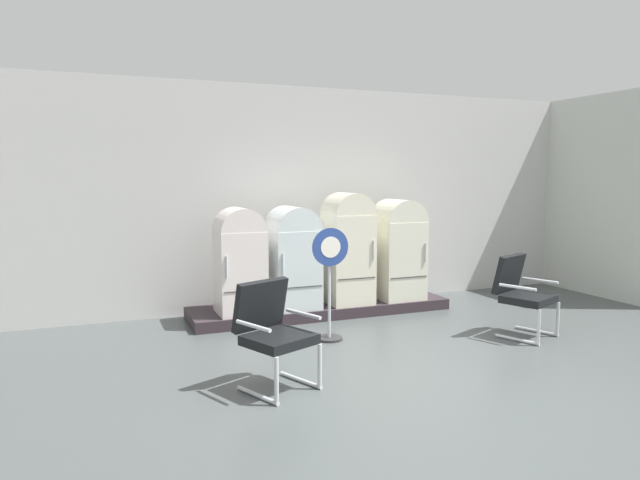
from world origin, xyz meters
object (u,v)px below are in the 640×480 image
refrigerator_1 (293,254)px  armchair_right (521,290)px  refrigerator_0 (240,258)px  refrigerator_3 (398,246)px  armchair_left (273,328)px  refrigerator_2 (348,245)px  sign_stand (330,286)px

refrigerator_1 → armchair_right: 2.99m
refrigerator_0 → refrigerator_3: bearing=0.5°
refrigerator_0 → armchair_left: refrigerator_0 is taller
refrigerator_2 → armchair_right: bearing=-50.8°
refrigerator_0 → armchair_right: 3.57m
refrigerator_2 → refrigerator_0: bearing=-179.7°
refrigerator_1 → refrigerator_0: bearing=-175.8°
refrigerator_1 → armchair_right: (2.30, -1.88, -0.32)m
refrigerator_3 → armchair_right: refrigerator_3 is taller
refrigerator_0 → refrigerator_1: refrigerator_0 is taller
armchair_left → armchair_right: same height
refrigerator_1 → armchair_left: (-1.02, -2.39, -0.32)m
refrigerator_2 → refrigerator_3: (0.82, 0.02, -0.06)m
refrigerator_1 → sign_stand: refrigerator_1 is taller
refrigerator_3 → sign_stand: refrigerator_3 is taller
refrigerator_0 → refrigerator_1: (0.75, 0.06, -0.00)m
refrigerator_3 → armchair_left: (-2.65, -2.36, -0.36)m
armchair_left → sign_stand: bearing=48.2°
armchair_left → armchair_right: (3.33, 0.51, 0.00)m
refrigerator_3 → refrigerator_0: bearing=-179.5°
armchair_left → sign_stand: (1.08, 1.21, 0.09)m
refrigerator_3 → sign_stand: 1.97m
refrigerator_1 → refrigerator_3: 1.63m
refrigerator_2 → armchair_left: (-1.83, -2.34, -0.42)m
sign_stand → armchair_left: bearing=-131.8°
refrigerator_1 → refrigerator_2: 0.82m
refrigerator_1 → armchair_right: refrigerator_1 is taller
refrigerator_0 → refrigerator_3: 2.38m
refrigerator_3 → armchair_left: 3.57m
refrigerator_3 → armchair_left: bearing=-138.4°
refrigerator_2 → armchair_left: refrigerator_2 is taller
refrigerator_2 → refrigerator_1: bearing=176.6°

